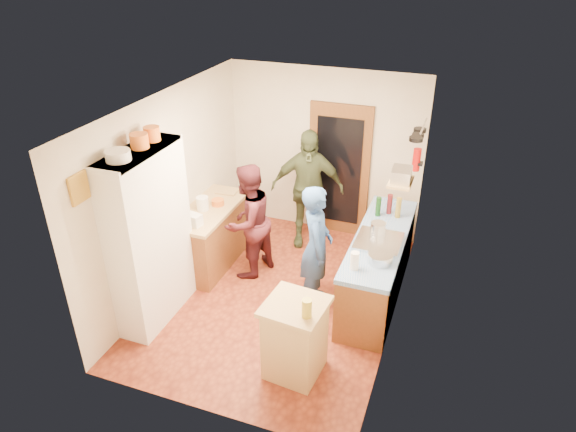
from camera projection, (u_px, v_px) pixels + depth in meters
The scene contains 44 objects.
floor at pixel (279, 297), 6.83m from camera, with size 3.00×4.00×0.02m, color brown.
ceiling at pixel (276, 104), 5.58m from camera, with size 3.00×4.00×0.02m, color silver.
wall_back at pixel (324, 153), 7.86m from camera, with size 3.00×0.02×2.60m, color beige.
wall_front at pixel (196, 310), 4.55m from camera, with size 3.00×0.02×2.60m, color beige.
wall_left at pixel (169, 192), 6.66m from camera, with size 0.02×4.00×2.60m, color beige.
wall_right at pixel (403, 232), 5.75m from camera, with size 0.02×4.00×2.60m, color beige.
door_frame at pixel (339, 171), 7.88m from camera, with size 0.95×0.06×2.10m, color brown.
door_glass at pixel (338, 172), 7.85m from camera, with size 0.70×0.02×1.70m, color black.
hutch_body at pixel (150, 237), 6.03m from camera, with size 0.40×1.20×2.20m, color white.
hutch_top_shelf at pixel (137, 151), 5.51m from camera, with size 0.40×1.14×0.04m, color white.
plate_stack at pixel (118, 156), 5.21m from camera, with size 0.26×0.26×0.11m, color white.
orange_pot_a at pixel (139, 141), 5.51m from camera, with size 0.20×0.20×0.16m, color orange.
orange_pot_b at pixel (152, 134), 5.71m from camera, with size 0.18×0.18×0.16m, color orange.
left_counter_base at pixel (211, 237), 7.36m from camera, with size 0.60×1.40×0.85m, color brown.
left_counter_top at pixel (209, 209), 7.14m from camera, with size 0.64×1.44×0.05m, color tan.
toaster at pixel (194, 220), 6.65m from camera, with size 0.21×0.14×0.16m, color white.
kettle at pixel (203, 203), 7.03m from camera, with size 0.17×0.17×0.19m, color white.
orange_bowl at pixel (218, 202), 7.18m from camera, with size 0.18×0.18×0.08m, color orange.
chopping_board at pixel (227, 191), 7.55m from camera, with size 0.30×0.22×0.03m, color tan.
right_counter_base at pixel (378, 268), 6.68m from camera, with size 0.60×2.20×0.84m, color brown.
right_counter_top at pixel (381, 238), 6.46m from camera, with size 0.62×2.22×0.06m, color #0A4CB9.
hob at pixel (379, 241), 6.30m from camera, with size 0.55×0.58×0.04m, color silver.
pot_on_hob at pixel (378, 227), 6.43m from camera, with size 0.19×0.19×0.13m, color silver.
bottle_a at pixel (378, 207), 6.86m from camera, with size 0.07×0.07×0.27m, color #143F14.
bottle_b at pixel (390, 204), 6.92m from camera, with size 0.07×0.07×0.28m, color #591419.
bottle_c at pixel (398, 208), 6.82m from camera, with size 0.07×0.07×0.29m, color olive.
paper_towel at pixel (355, 261), 5.76m from camera, with size 0.10×0.10×0.22m, color white.
mixing_bowl at pixel (380, 258), 5.91m from camera, with size 0.29×0.29×0.11m, color silver.
island_base at pixel (295, 340), 5.46m from camera, with size 0.55×0.55×0.86m, color tan.
island_top at pixel (295, 306), 5.25m from camera, with size 0.62×0.62×0.05m, color tan.
cutting_board at pixel (293, 302), 5.30m from camera, with size 0.35×0.28×0.02m, color white.
oil_jar at pixel (307, 308), 5.02m from camera, with size 0.10×0.10×0.20m, color #AD9E2D.
pan_rail at pixel (424, 126), 6.67m from camera, with size 0.02×0.02×0.65m, color silver.
pan_hang_a at pixel (416, 139), 6.60m from camera, with size 0.18×0.18×0.05m, color black.
pan_hang_b at pixel (418, 136), 6.78m from camera, with size 0.16×0.16×0.05m, color black.
pan_hang_c at pixel (420, 130), 6.94m from camera, with size 0.17×0.17×0.05m, color black.
wall_shelf at pixel (401, 182), 5.97m from camera, with size 0.26×0.42×0.03m, color tan.
radio at pixel (402, 175), 5.93m from camera, with size 0.22×0.30×0.15m, color silver.
ext_bracket at pixel (420, 164), 7.10m from camera, with size 0.06×0.10×0.04m, color black.
fire_extinguisher at pixel (417, 160), 7.09m from camera, with size 0.11×0.11×0.32m, color red.
picture_frame at pixel (79, 188), 5.01m from camera, with size 0.03×0.25×0.30m, color gold.
person_hob at pixel (319, 248), 6.35m from camera, with size 0.60×0.39×1.65m, color #2B4C8C.
person_left at pixel (252, 221), 6.96m from camera, with size 0.80×0.62×1.64m, color #42181E.
person_back at pixel (308, 189), 7.61m from camera, with size 1.08×0.45×1.84m, color #384229.
Camera 1 is at (1.99, -5.11, 4.21)m, focal length 32.00 mm.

